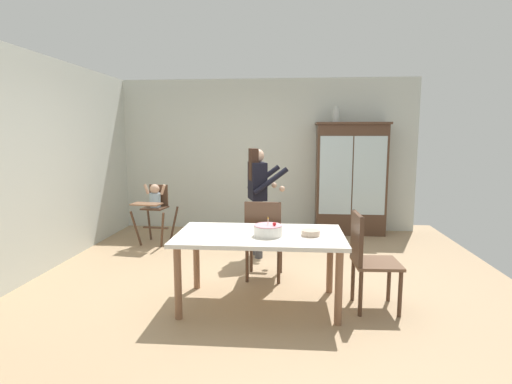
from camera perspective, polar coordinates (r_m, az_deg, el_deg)
ground_plane at (r=4.96m, az=-0.69°, el=-12.09°), size 6.24×6.24×0.00m
wall_back at (r=7.29m, az=1.36°, el=5.26°), size 5.32×0.06×2.70m
wall_left at (r=5.59m, az=-28.71°, el=3.39°), size 0.06×5.32×2.70m
china_cabinet at (r=7.11m, az=13.30°, el=1.89°), size 1.23×0.48×1.93m
ceramic_vase at (r=7.05m, az=11.29°, el=10.65°), size 0.13×0.13×0.27m
high_chair_with_toddler at (r=6.52m, az=-14.20°, el=-1.49°), size 0.64×0.73×0.95m
adult_person at (r=5.58m, az=0.26°, el=0.45°), size 0.61×0.60×1.53m
dining_table at (r=4.03m, az=0.57°, el=-7.14°), size 1.67×0.96×0.74m
birthday_cake at (r=3.92m, az=1.72°, el=-5.46°), size 0.28×0.28×0.19m
serving_bowl at (r=3.96m, az=7.76°, el=-5.78°), size 0.18×0.18×0.05m
dining_chair_far_side at (r=4.72m, az=1.09°, el=-6.08°), size 0.45×0.45×0.96m
dining_chair_right_end at (r=4.12m, az=15.41°, el=-8.51°), size 0.46×0.46×0.96m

